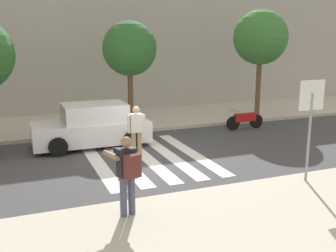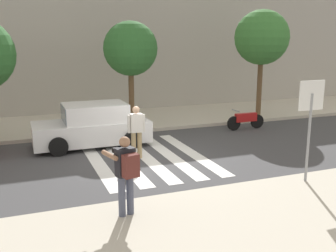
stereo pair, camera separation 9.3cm
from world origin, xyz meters
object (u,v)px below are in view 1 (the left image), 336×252
(pedestrian_crossing, at_px, (136,129))
(street_tree_center, at_px, (130,49))
(photographer_with_backpack, at_px, (128,169))
(parked_car_white, at_px, (92,126))
(motorcycle, at_px, (245,120))
(stop_sign, at_px, (311,108))
(street_tree_east, at_px, (261,38))

(pedestrian_crossing, xyz_separation_m, street_tree_center, (1.16, 4.61, 2.41))
(photographer_with_backpack, bearing_deg, street_tree_center, 73.29)
(parked_car_white, relative_size, motorcycle, 2.33)
(stop_sign, relative_size, street_tree_east, 0.53)
(pedestrian_crossing, height_order, parked_car_white, pedestrian_crossing)
(parked_car_white, xyz_separation_m, street_tree_center, (2.20, 2.57, 2.65))
(photographer_with_backpack, xyz_separation_m, street_tree_east, (8.92, 8.42, 2.68))
(street_tree_east, bearing_deg, motorcycle, -135.54)
(pedestrian_crossing, height_order, street_tree_center, street_tree_center)
(photographer_with_backpack, relative_size, parked_car_white, 0.42)
(street_tree_east, bearing_deg, stop_sign, -116.05)
(pedestrian_crossing, distance_m, street_tree_east, 8.97)
(stop_sign, xyz_separation_m, street_tree_east, (3.96, 8.11, 1.77))
(stop_sign, distance_m, motorcycle, 6.85)
(stop_sign, relative_size, photographer_with_backpack, 1.54)
(stop_sign, distance_m, pedestrian_crossing, 5.37)
(parked_car_white, height_order, street_tree_center, street_tree_center)
(street_tree_center, distance_m, street_tree_east, 6.29)
(stop_sign, distance_m, street_tree_center, 8.96)
(photographer_with_backpack, bearing_deg, pedestrian_crossing, 70.63)
(motorcycle, bearing_deg, street_tree_east, 44.46)
(street_tree_center, bearing_deg, motorcycle, -27.19)
(street_tree_east, bearing_deg, street_tree_center, 175.81)
(stop_sign, bearing_deg, pedestrian_crossing, 131.13)
(stop_sign, height_order, street_tree_east, street_tree_east)
(pedestrian_crossing, relative_size, motorcycle, 0.98)
(motorcycle, distance_m, street_tree_east, 4.30)
(photographer_with_backpack, relative_size, street_tree_east, 0.34)
(stop_sign, height_order, street_tree_center, street_tree_center)
(pedestrian_crossing, relative_size, street_tree_east, 0.34)
(photographer_with_backpack, xyz_separation_m, motorcycle, (7.08, 6.62, -0.75))
(photographer_with_backpack, relative_size, motorcycle, 0.98)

